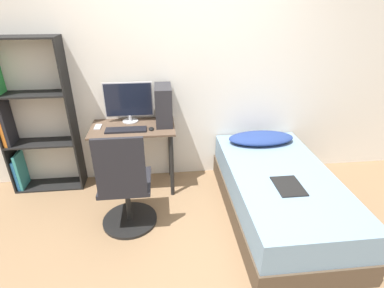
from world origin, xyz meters
The scene contains 13 objects.
ground_plane centered at (0.00, 0.00, 0.00)m, with size 14.00×14.00×0.00m, color #846647.
wall_back centered at (0.00, 1.51, 1.25)m, with size 8.00×0.05×2.50m.
desk centered at (-0.54, 1.23, 0.62)m, with size 0.91×0.52×0.78m.
bookshelf centered at (-1.69, 1.36, 0.86)m, with size 0.77×0.27×1.71m.
office_chair centered at (-0.59, 0.54, 0.40)m, with size 0.54×0.54×1.04m.
bed centered at (0.92, 0.55, 0.25)m, with size 1.00×1.87×0.51m.
pillow centered at (0.92, 1.23, 0.56)m, with size 0.76×0.36×0.11m.
magazine centered at (0.89, 0.32, 0.51)m, with size 0.24×0.32×0.01m.
monitor centered at (-0.57, 1.39, 1.01)m, with size 0.53×0.18×0.45m.
keyboard centered at (-0.60, 1.13, 0.79)m, with size 0.43×0.14×0.02m.
pc_tower centered at (-0.19, 1.29, 0.99)m, with size 0.18×0.36×0.42m.
mouse centered at (-0.33, 1.13, 0.79)m, with size 0.06×0.09×0.02m.
phone centered at (-0.91, 1.25, 0.78)m, with size 0.07×0.14×0.01m.
Camera 1 is at (-0.22, -1.81, 2.06)m, focal length 28.00 mm.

